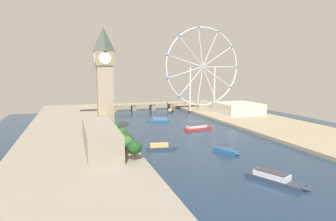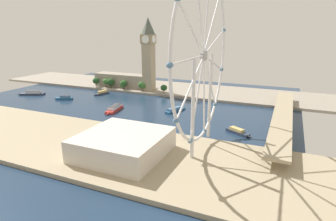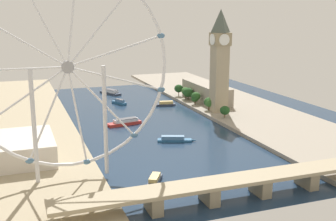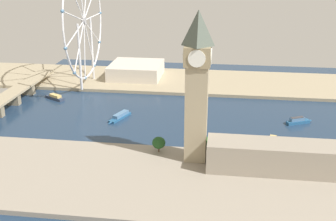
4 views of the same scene
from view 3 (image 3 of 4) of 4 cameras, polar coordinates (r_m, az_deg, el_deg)
The scene contains 15 objects.
ground_plane at distance 386.29m, azimuth -3.49°, elevation -1.44°, with size 381.71×381.71×0.00m, color #1E334C.
riverbank_left at distance 427.22m, azimuth 10.23°, elevation -0.00°, with size 90.00×520.00×3.00m, color gray.
riverbank_right at distance 371.14m, azimuth -19.37°, elevation -2.55°, with size 90.00×520.00×3.00m, color tan.
clock_tower at distance 405.48m, azimuth 6.92°, elevation 6.78°, with size 16.92×16.92×96.00m.
parliament_block at distance 459.69m, azimuth 5.11°, elevation 2.45°, with size 22.00×82.77×18.33m, color gray.
tree_row_embankment at distance 441.74m, azimuth 3.76°, elevation 1.87°, with size 11.87×117.41×13.45m.
ferris_wheel at distance 240.93m, azimuth -13.25°, elevation 5.46°, with size 116.14×3.20×121.75m.
riverside_hall at distance 294.03m, azimuth -20.29°, elevation -4.89°, with size 54.04×54.04×14.57m, color beige.
river_bridge at distance 231.55m, azimuth 8.99°, elevation -9.60°, with size 193.71×16.31×11.23m.
tour_boat_0 at distance 458.76m, azimuth -6.58°, elevation 1.13°, with size 13.05×22.47×5.61m.
tour_boat_1 at distance 326.07m, azimuth 0.86°, elevation -3.85°, with size 29.78×14.33×4.46m.
tour_boat_2 at distance 515.77m, azimuth -7.69°, elevation 2.45°, with size 20.96×35.76×5.86m.
tour_boat_3 at distance 248.49m, azimuth -1.86°, elevation -9.41°, with size 16.01×23.68×4.78m.
tour_boat_4 at distance 374.96m, azimuth -5.85°, elevation -1.56°, with size 35.28×13.53×5.58m.
tour_boat_5 at distance 447.87m, azimuth -0.39°, elevation 0.90°, with size 25.42×9.32×5.00m.
Camera 3 is at (105.74, 358.55, 97.34)m, focal length 45.65 mm.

